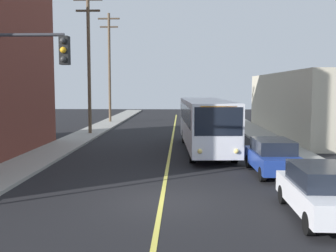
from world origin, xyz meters
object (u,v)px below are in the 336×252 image
Objects in this scene: city_bus at (205,122)px; utility_pole_far at (109,63)px; traffic_signal_left_corner at (11,79)px; parked_car_white at (321,191)px; utility_pole_mid at (89,57)px; parked_car_blue at (272,156)px.

utility_pole_far is (-9.53, 19.90, 4.86)m from city_bus.
traffic_signal_left_corner reaches higher than city_bus.
city_bus is 22.60m from utility_pole_far.
utility_pole_mid is at bearing 119.02° from parked_car_white.
traffic_signal_left_corner is (-10.30, -4.21, 3.46)m from parked_car_blue.
utility_pole_far is at bearing 93.54° from traffic_signal_left_corner.
utility_pole_far is at bearing 115.59° from city_bus.
parked_car_blue is (2.69, -6.99, -0.98)m from city_bus.
utility_pole_mid is at bearing 137.88° from city_bus.
utility_pole_mid is (-11.99, 21.62, 5.65)m from parked_car_white.
city_bus is 7.55m from parked_car_blue.
parked_car_white is 0.37× the size of utility_pole_far.
parked_car_blue is 0.37× the size of utility_pole_far.
city_bus is 13.76m from traffic_signal_left_corner.
city_bus reaches higher than parked_car_white.
traffic_signal_left_corner reaches higher than parked_car_white.
traffic_signal_left_corner is at bearing 168.62° from parked_car_white.
utility_pole_mid is at bearing 127.86° from parked_car_blue.
city_bus is at bearing -64.41° from utility_pole_far.
city_bus is 2.76× the size of parked_car_blue.
city_bus is 13.61m from parked_car_white.
parked_car_blue is 30.11m from utility_pole_far.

